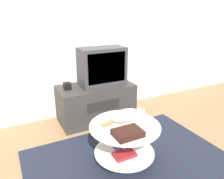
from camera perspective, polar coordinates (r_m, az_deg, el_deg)
name	(u,v)px	position (r m, az deg, el deg)	size (l,w,h in m)	color
ground_plane	(132,165)	(2.42, 5.23, -19.01)	(12.00, 12.00, 0.00)	#93704C
wall_back	(79,27)	(3.24, -8.56, 15.79)	(8.00, 0.05, 2.60)	silver
rug	(132,164)	(2.42, 5.24, -18.82)	(2.08, 1.52, 0.02)	#1E2333
tv_stand	(96,102)	(3.19, -4.19, -3.41)	(1.06, 0.53, 0.52)	#33302D
tv	(102,66)	(3.06, -2.61, 6.03)	(0.63, 0.33, 0.53)	#333338
speaker	(67,86)	(2.98, -11.59, 0.90)	(0.09, 0.09, 0.09)	black
coffee_table	(125,139)	(2.27, 3.29, -12.83)	(0.71, 0.71, 0.43)	#B2B2B7
dvd_box	(128,133)	(2.02, 4.13, -11.26)	(0.26, 0.19, 0.06)	black
cat	(127,115)	(2.27, 4.01, -6.65)	(0.54, 0.19, 0.13)	silver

